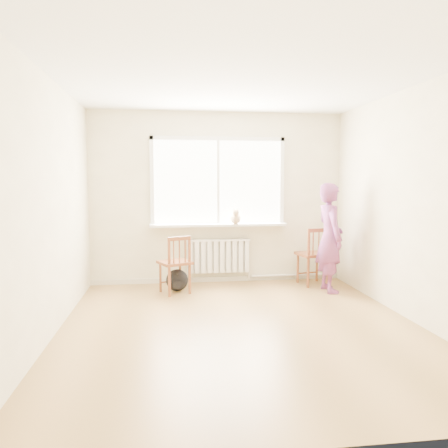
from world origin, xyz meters
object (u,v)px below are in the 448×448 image
object	(u,v)px
cat	(236,217)
backpack	(177,280)
chair_left	(176,264)
chair_right	(315,256)
person	(330,238)

from	to	relation	value
cat	backpack	bearing A→B (deg)	-152.63
chair_left	chair_right	size ratio (longest dim) A/B	0.93
person	chair_left	bearing A→B (deg)	85.17
chair_right	person	bearing A→B (deg)	93.34
cat	backpack	size ratio (longest dim) A/B	1.18
person	backpack	xyz separation A→B (m)	(-2.22, 0.29, -0.63)
chair_right	cat	size ratio (longest dim) A/B	2.37
cat	chair_right	bearing A→B (deg)	-5.29
person	cat	size ratio (longest dim) A/B	4.15
chair_right	cat	xyz separation A→B (m)	(-1.20, 0.25, 0.60)
chair_right	person	world-z (taller)	person
chair_left	cat	xyz separation A→B (m)	(0.94, 0.50, 0.63)
cat	chair_left	bearing A→B (deg)	-145.52
cat	backpack	xyz separation A→B (m)	(-0.93, -0.35, -0.89)
chair_left	chair_right	xyz separation A→B (m)	(2.14, 0.24, 0.03)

